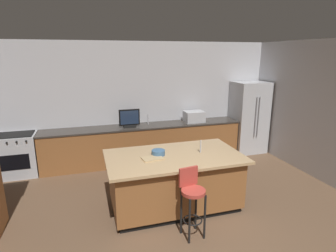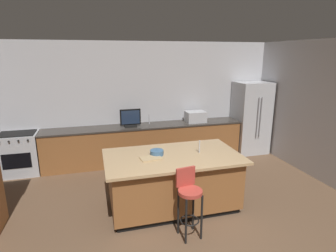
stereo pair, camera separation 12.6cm
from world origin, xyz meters
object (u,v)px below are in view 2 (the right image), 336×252
(bar_stool_center, at_px, (189,197))
(cutting_board, at_px, (151,158))
(refrigerator, at_px, (251,118))
(fruit_bowl, at_px, (157,152))
(range_oven, at_px, (20,154))
(tv_monitor, at_px, (130,119))
(kitchen_island, at_px, (173,180))
(microwave, at_px, (195,117))

(bar_stool_center, bearing_deg, cutting_board, 107.67)
(refrigerator, height_order, fruit_bowl, refrigerator)
(range_oven, xyz_separation_m, bar_stool_center, (2.82, -2.97, 0.15))
(refrigerator, xyz_separation_m, tv_monitor, (-3.15, -0.00, 0.17))
(kitchen_island, distance_m, bar_stool_center, 0.84)
(microwave, bearing_deg, tv_monitor, -178.17)
(tv_monitor, relative_size, bar_stool_center, 0.47)
(refrigerator, relative_size, fruit_bowl, 8.30)
(kitchen_island, xyz_separation_m, microwave, (1.22, 2.15, 0.56))
(kitchen_island, relative_size, refrigerator, 1.21)
(refrigerator, bearing_deg, kitchen_island, -142.58)
(microwave, bearing_deg, range_oven, -179.98)
(refrigerator, height_order, cutting_board, refrigerator)
(tv_monitor, bearing_deg, microwave, 1.83)
(refrigerator, height_order, microwave, refrigerator)
(range_oven, bearing_deg, fruit_bowl, -38.60)
(refrigerator, height_order, tv_monitor, refrigerator)
(kitchen_island, relative_size, range_oven, 2.43)
(microwave, xyz_separation_m, tv_monitor, (-1.62, -0.05, 0.06))
(kitchen_island, height_order, cutting_board, cutting_board)
(kitchen_island, distance_m, fruit_bowl, 0.56)
(bar_stool_center, xyz_separation_m, cutting_board, (-0.38, 0.78, 0.33))
(refrigerator, relative_size, bar_stool_center, 1.84)
(fruit_bowl, bearing_deg, range_oven, 141.40)
(fruit_bowl, relative_size, cutting_board, 0.68)
(bar_stool_center, xyz_separation_m, fruit_bowl, (-0.25, 0.92, 0.36))
(refrigerator, xyz_separation_m, range_oven, (-5.56, 0.05, -0.47))
(microwave, relative_size, cutting_board, 1.46)
(range_oven, distance_m, bar_stool_center, 4.10)
(bar_stool_center, bearing_deg, kitchen_island, 81.40)
(cutting_board, bearing_deg, fruit_bowl, 46.33)
(fruit_bowl, bearing_deg, tv_monitor, 94.52)
(microwave, distance_m, fruit_bowl, 2.53)
(refrigerator, relative_size, range_oven, 2.01)
(kitchen_island, relative_size, cutting_board, 6.82)
(range_oven, bearing_deg, tv_monitor, -1.20)
(refrigerator, distance_m, range_oven, 5.58)
(microwave, bearing_deg, cutting_board, -126.10)
(bar_stool_center, relative_size, fruit_bowl, 4.51)
(refrigerator, xyz_separation_m, microwave, (-1.52, 0.05, 0.11))
(tv_monitor, bearing_deg, range_oven, 178.80)
(range_oven, distance_m, tv_monitor, 2.50)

